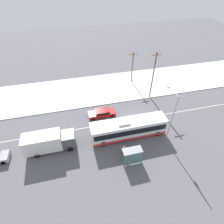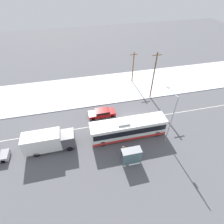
{
  "view_description": "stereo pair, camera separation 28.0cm",
  "coord_description": "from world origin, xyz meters",
  "px_view_note": "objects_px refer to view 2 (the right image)",
  "views": [
    {
      "loc": [
        -8.59,
        -20.91,
        21.38
      ],
      "look_at": [
        -3.2,
        1.33,
        1.4
      ],
      "focal_mm": 28.0,
      "sensor_mm": 36.0,
      "label": 1
    },
    {
      "loc": [
        -8.31,
        -20.97,
        21.38
      ],
      "look_at": [
        -3.2,
        1.33,
        1.4
      ],
      "focal_mm": 28.0,
      "sensor_mm": 36.0,
      "label": 2
    }
  ],
  "objects_px": {
    "city_bus": "(128,129)",
    "bus_shelter": "(132,155)",
    "pedestrian_at_stop": "(123,150)",
    "utility_pole_snowlot": "(133,67)",
    "box_truck": "(48,141)",
    "streetlamp": "(171,113)",
    "sedan_car": "(102,113)",
    "utility_pole_roadside": "(154,76)"
  },
  "relations": [
    {
      "from": "city_bus",
      "to": "pedestrian_at_stop",
      "type": "bearing_deg",
      "value": -117.34
    },
    {
      "from": "sedan_car",
      "to": "streetlamp",
      "type": "relative_size",
      "value": 0.56
    },
    {
      "from": "city_bus",
      "to": "bus_shelter",
      "type": "relative_size",
      "value": 4.44
    },
    {
      "from": "sedan_car",
      "to": "utility_pole_snowlot",
      "type": "xyz_separation_m",
      "value": [
        8.89,
        10.1,
        2.96
      ]
    },
    {
      "from": "box_truck",
      "to": "utility_pole_roadside",
      "type": "relative_size",
      "value": 0.75
    },
    {
      "from": "sedan_car",
      "to": "pedestrian_at_stop",
      "type": "xyz_separation_m",
      "value": [
        1.42,
        -8.91,
        0.39
      ]
    },
    {
      "from": "pedestrian_at_stop",
      "to": "utility_pole_roadside",
      "type": "relative_size",
      "value": 0.19
    },
    {
      "from": "pedestrian_at_stop",
      "to": "streetlamp",
      "type": "bearing_deg",
      "value": 12.08
    },
    {
      "from": "bus_shelter",
      "to": "utility_pole_roadside",
      "type": "distance_m",
      "value": 16.59
    },
    {
      "from": "streetlamp",
      "to": "utility_pole_snowlot",
      "type": "height_order",
      "value": "streetlamp"
    },
    {
      "from": "streetlamp",
      "to": "utility_pole_roadside",
      "type": "xyz_separation_m",
      "value": [
        2.07,
        10.77,
        -0.38
      ]
    },
    {
      "from": "utility_pole_roadside",
      "to": "city_bus",
      "type": "bearing_deg",
      "value": -129.84
    },
    {
      "from": "box_truck",
      "to": "utility_pole_snowlot",
      "type": "distance_m",
      "value": 23.7
    },
    {
      "from": "city_bus",
      "to": "utility_pole_snowlot",
      "type": "height_order",
      "value": "utility_pole_snowlot"
    },
    {
      "from": "utility_pole_snowlot",
      "to": "bus_shelter",
      "type": "bearing_deg",
      "value": -108.11
    },
    {
      "from": "bus_shelter",
      "to": "utility_pole_snowlot",
      "type": "xyz_separation_m",
      "value": [
        6.73,
        20.59,
        2.01
      ]
    },
    {
      "from": "bus_shelter",
      "to": "streetlamp",
      "type": "bearing_deg",
      "value": 25.87
    },
    {
      "from": "city_bus",
      "to": "pedestrian_at_stop",
      "type": "xyz_separation_m",
      "value": [
        -1.72,
        -3.32,
        -0.49
      ]
    },
    {
      "from": "city_bus",
      "to": "box_truck",
      "type": "relative_size",
      "value": 1.65
    },
    {
      "from": "pedestrian_at_stop",
      "to": "utility_pole_snowlot",
      "type": "relative_size",
      "value": 0.26
    },
    {
      "from": "city_bus",
      "to": "utility_pole_roadside",
      "type": "bearing_deg",
      "value": 50.16
    },
    {
      "from": "city_bus",
      "to": "streetlamp",
      "type": "relative_size",
      "value": 1.39
    },
    {
      "from": "utility_pole_snowlot",
      "to": "streetlamp",
      "type": "bearing_deg",
      "value": -91.07
    },
    {
      "from": "city_bus",
      "to": "streetlamp",
      "type": "bearing_deg",
      "value": -18.25
    },
    {
      "from": "bus_shelter",
      "to": "streetlamp",
      "type": "height_order",
      "value": "streetlamp"
    },
    {
      "from": "box_truck",
      "to": "sedan_car",
      "type": "xyz_separation_m",
      "value": [
        8.86,
        5.48,
        -1.01
      ]
    },
    {
      "from": "streetlamp",
      "to": "utility_pole_roadside",
      "type": "bearing_deg",
      "value": 79.13
    },
    {
      "from": "sedan_car",
      "to": "utility_pole_roadside",
      "type": "distance_m",
      "value": 11.93
    },
    {
      "from": "sedan_car",
      "to": "streetlamp",
      "type": "height_order",
      "value": "streetlamp"
    },
    {
      "from": "bus_shelter",
      "to": "utility_pole_roadside",
      "type": "xyz_separation_m",
      "value": [
        8.48,
        13.88,
        3.27
      ]
    },
    {
      "from": "utility_pole_roadside",
      "to": "pedestrian_at_stop",
      "type": "bearing_deg",
      "value": -126.82
    },
    {
      "from": "sedan_car",
      "to": "utility_pole_snowlot",
      "type": "height_order",
      "value": "utility_pole_snowlot"
    },
    {
      "from": "box_truck",
      "to": "utility_pole_snowlot",
      "type": "height_order",
      "value": "utility_pole_snowlot"
    },
    {
      "from": "box_truck",
      "to": "pedestrian_at_stop",
      "type": "xyz_separation_m",
      "value": [
        10.29,
        -3.43,
        -0.63
      ]
    },
    {
      "from": "city_bus",
      "to": "utility_pole_snowlot",
      "type": "bearing_deg",
      "value": 69.86
    },
    {
      "from": "streetlamp",
      "to": "bus_shelter",
      "type": "bearing_deg",
      "value": -154.13
    },
    {
      "from": "box_truck",
      "to": "utility_pole_snowlot",
      "type": "xyz_separation_m",
      "value": [
        17.76,
        15.58,
        1.94
      ]
    },
    {
      "from": "city_bus",
      "to": "streetlamp",
      "type": "xyz_separation_m",
      "value": [
        5.43,
        -1.79,
        3.72
      ]
    },
    {
      "from": "city_bus",
      "to": "bus_shelter",
      "type": "bearing_deg",
      "value": -101.31
    },
    {
      "from": "city_bus",
      "to": "utility_pole_roadside",
      "type": "height_order",
      "value": "utility_pole_roadside"
    },
    {
      "from": "box_truck",
      "to": "sedan_car",
      "type": "distance_m",
      "value": 10.47
    },
    {
      "from": "box_truck",
      "to": "utility_pole_roadside",
      "type": "height_order",
      "value": "utility_pole_roadside"
    }
  ]
}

